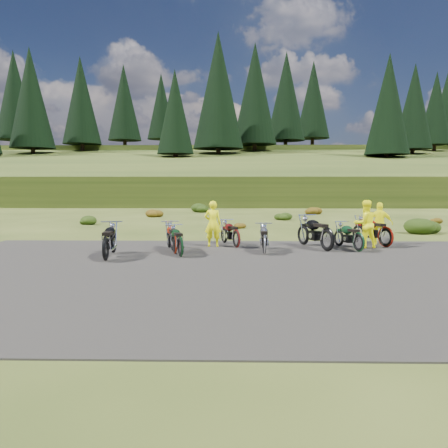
{
  "coord_description": "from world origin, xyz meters",
  "views": [
    {
      "loc": [
        -0.7,
        -13.56,
        2.36
      ],
      "look_at": [
        -1.0,
        1.1,
        0.99
      ],
      "focal_mm": 35.0,
      "sensor_mm": 36.0,
      "label": 1
    }
  ],
  "objects_px": {
    "motorcycle_0": "(106,262)",
    "motorcycle_3": "(264,255)",
    "motorcycle_7": "(358,253)",
    "person_middle": "(213,224)"
  },
  "relations": [
    {
      "from": "motorcycle_0",
      "to": "motorcycle_3",
      "type": "distance_m",
      "value": 5.03
    },
    {
      "from": "motorcycle_0",
      "to": "person_middle",
      "type": "height_order",
      "value": "person_middle"
    },
    {
      "from": "motorcycle_7",
      "to": "person_middle",
      "type": "distance_m",
      "value": 5.23
    },
    {
      "from": "motorcycle_0",
      "to": "motorcycle_7",
      "type": "bearing_deg",
      "value": -82.79
    },
    {
      "from": "motorcycle_7",
      "to": "person_middle",
      "type": "bearing_deg",
      "value": 59.21
    },
    {
      "from": "motorcycle_0",
      "to": "person_middle",
      "type": "xyz_separation_m",
      "value": [
        3.08,
        3.08,
        0.85
      ]
    },
    {
      "from": "motorcycle_3",
      "to": "motorcycle_7",
      "type": "relative_size",
      "value": 0.99
    },
    {
      "from": "motorcycle_0",
      "to": "motorcycle_3",
      "type": "bearing_deg",
      "value": -81.22
    },
    {
      "from": "motorcycle_7",
      "to": "person_middle",
      "type": "height_order",
      "value": "person_middle"
    },
    {
      "from": "motorcycle_3",
      "to": "motorcycle_7",
      "type": "xyz_separation_m",
      "value": [
        3.26,
        0.64,
        0.0
      ]
    }
  ]
}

